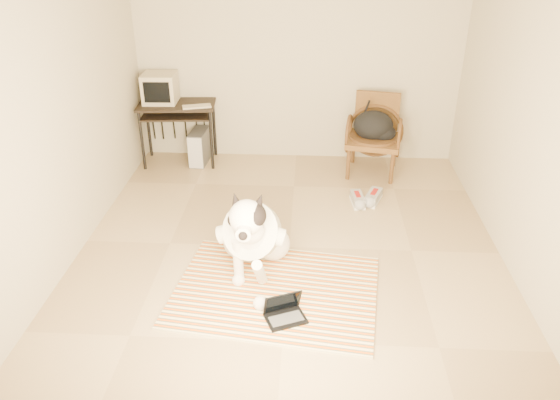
# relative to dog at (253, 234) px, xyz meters

# --- Properties ---
(floor) EXTENTS (4.50, 4.50, 0.00)m
(floor) POSITION_rel_dog_xyz_m (0.30, 0.38, -0.37)
(floor) COLOR tan
(floor) RESTS_ON ground
(wall_back) EXTENTS (4.50, 0.00, 4.50)m
(wall_back) POSITION_rel_dog_xyz_m (0.30, 2.63, 0.98)
(wall_back) COLOR #BAAF98
(wall_back) RESTS_ON floor
(wall_front) EXTENTS (4.50, 0.00, 4.50)m
(wall_front) POSITION_rel_dog_xyz_m (0.30, -1.87, 0.98)
(wall_front) COLOR #BAAF98
(wall_front) RESTS_ON floor
(wall_left) EXTENTS (0.00, 4.50, 4.50)m
(wall_left) POSITION_rel_dog_xyz_m (-1.70, 0.38, 0.98)
(wall_left) COLOR #BAAF98
(wall_left) RESTS_ON floor
(wall_right) EXTENTS (0.00, 4.50, 4.50)m
(wall_right) POSITION_rel_dog_xyz_m (2.30, 0.38, 0.98)
(wall_right) COLOR #BAAF98
(wall_right) RESTS_ON floor
(rug) EXTENTS (1.85, 1.51, 0.02)m
(rug) POSITION_rel_dog_xyz_m (0.21, -0.33, -0.36)
(rug) COLOR #E05C11
(rug) RESTS_ON floor
(dog) EXTENTS (0.62, 1.30, 0.94)m
(dog) POSITION_rel_dog_xyz_m (0.00, 0.00, 0.00)
(dog) COLOR white
(dog) RESTS_ON rug
(laptop) EXTENTS (0.37, 0.33, 0.22)m
(laptop) POSITION_rel_dog_xyz_m (0.31, -0.68, -0.30)
(laptop) COLOR black
(laptop) RESTS_ON rug
(computer_desk) EXTENTS (0.97, 0.59, 0.78)m
(computer_desk) POSITION_rel_dog_xyz_m (-1.18, 2.33, 0.30)
(computer_desk) COLOR black
(computer_desk) RESTS_ON floor
(crt_monitor) EXTENTS (0.41, 0.40, 0.36)m
(crt_monitor) POSITION_rel_dog_xyz_m (-1.38, 2.40, 0.59)
(crt_monitor) COLOR #B3A68C
(crt_monitor) RESTS_ON computer_desk
(desk_keyboard) EXTENTS (0.36, 0.22, 0.02)m
(desk_keyboard) POSITION_rel_dog_xyz_m (-0.90, 2.22, 0.42)
(desk_keyboard) COLOR #B3A68C
(desk_keyboard) RESTS_ON computer_desk
(pc_tower) EXTENTS (0.22, 0.47, 0.43)m
(pc_tower) POSITION_rel_dog_xyz_m (-0.93, 2.35, -0.16)
(pc_tower) COLOR #464749
(pc_tower) RESTS_ON floor
(rattan_chair) EXTENTS (0.72, 0.71, 0.95)m
(rattan_chair) POSITION_rel_dog_xyz_m (1.26, 2.21, 0.11)
(rattan_chair) COLOR brown
(rattan_chair) RESTS_ON floor
(backpack) EXTENTS (0.51, 0.40, 0.35)m
(backpack) POSITION_rel_dog_xyz_m (1.25, 2.15, 0.23)
(backpack) COLOR black
(backpack) RESTS_ON rattan_chair
(sneaker_left) EXTENTS (0.16, 0.33, 0.11)m
(sneaker_left) POSITION_rel_dog_xyz_m (1.02, 1.31, -0.32)
(sneaker_left) COLOR silver
(sneaker_left) RESTS_ON floor
(sneaker_right) EXTENTS (0.24, 0.36, 0.12)m
(sneaker_right) POSITION_rel_dog_xyz_m (1.20, 1.37, -0.32)
(sneaker_right) COLOR silver
(sneaker_right) RESTS_ON floor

